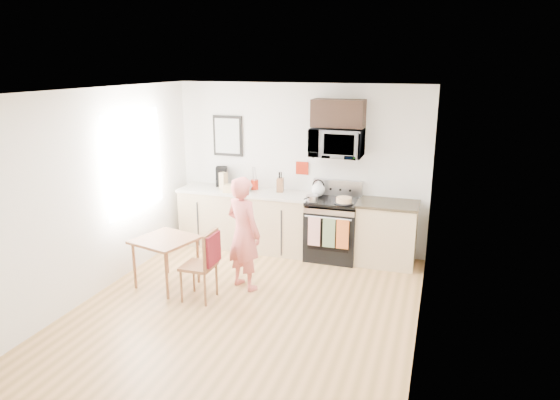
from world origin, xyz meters
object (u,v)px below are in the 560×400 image
(person, at_px, (244,233))
(chair, at_px, (207,256))
(microwave, at_px, (337,143))
(dining_table, at_px, (165,244))
(cake, at_px, (344,200))
(range, at_px, (333,230))

(person, relative_size, chair, 1.66)
(microwave, distance_m, dining_table, 2.84)
(microwave, height_order, cake, microwave)
(dining_table, height_order, cake, cake)
(microwave, bearing_deg, cake, -55.91)
(microwave, height_order, dining_table, microwave)
(person, relative_size, dining_table, 2.01)
(range, bearing_deg, chair, -121.69)
(cake, bearing_deg, microwave, 124.09)
(person, xyz_separation_m, cake, (1.07, 1.22, 0.21))
(microwave, xyz_separation_m, dining_table, (-1.88, -1.77, -1.17))
(dining_table, bearing_deg, cake, 35.84)
(range, height_order, dining_table, range)
(chair, distance_m, cake, 2.22)
(dining_table, xyz_separation_m, cake, (2.07, 1.49, 0.38))
(microwave, xyz_separation_m, person, (-0.88, -1.49, -1.01))
(chair, bearing_deg, cake, 51.91)
(person, bearing_deg, dining_table, 40.32)
(person, height_order, cake, person)
(range, relative_size, dining_table, 1.55)
(person, distance_m, chair, 0.59)
(person, distance_m, dining_table, 1.05)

